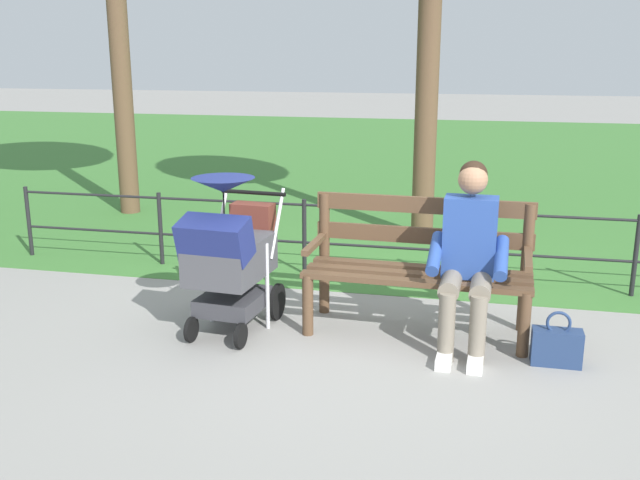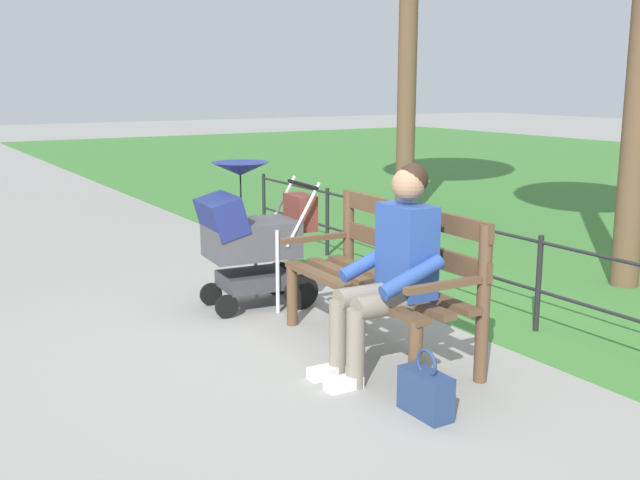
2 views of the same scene
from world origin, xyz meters
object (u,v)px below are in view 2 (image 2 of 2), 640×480
object	(u,v)px
person_on_bench	(392,264)
handbag	(426,392)
stroller	(251,233)
park_bench	(387,272)

from	to	relation	value
person_on_bench	handbag	world-z (taller)	person_on_bench
stroller	handbag	distance (m)	2.31
person_on_bench	stroller	distance (m)	1.67
park_bench	handbag	world-z (taller)	park_bench
stroller	handbag	bearing A→B (deg)	177.73
park_bench	stroller	bearing A→B (deg)	14.59
park_bench	handbag	distance (m)	1.11
person_on_bench	park_bench	bearing A→B (deg)	-32.73
park_bench	handbag	xyz separation A→B (m)	(-0.95, 0.43, -0.40)
park_bench	person_on_bench	bearing A→B (deg)	147.27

